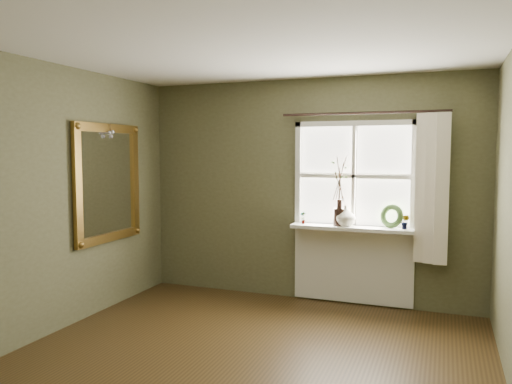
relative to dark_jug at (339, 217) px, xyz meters
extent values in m
plane|color=#372611|center=(-0.41, -2.12, -1.02)|extent=(4.50, 4.50, 0.00)
plane|color=silver|center=(-0.41, -2.12, 1.58)|extent=(4.50, 4.50, 0.00)
cube|color=brown|center=(-0.41, 0.18, 0.28)|extent=(4.00, 0.10, 2.60)
cube|color=brown|center=(-2.46, -2.12, 0.28)|extent=(0.10, 4.50, 2.60)
cube|color=silver|center=(0.14, 0.10, -0.13)|extent=(1.36, 0.06, 0.06)
cube|color=silver|center=(0.14, 0.10, 1.05)|extent=(1.36, 0.06, 0.06)
cube|color=silver|center=(-0.51, 0.10, 0.46)|extent=(0.06, 0.06, 1.24)
cube|color=silver|center=(0.79, 0.10, 0.46)|extent=(0.06, 0.06, 1.24)
cube|color=silver|center=(0.14, 0.10, 0.46)|extent=(1.24, 0.05, 0.04)
cube|color=silver|center=(0.14, 0.10, 0.46)|extent=(0.04, 0.05, 1.12)
cube|color=white|center=(-0.19, 0.12, 0.76)|extent=(0.59, 0.01, 0.53)
cube|color=white|center=(0.46, 0.12, 0.76)|extent=(0.59, 0.01, 0.53)
cube|color=white|center=(-0.19, 0.12, 0.17)|extent=(0.59, 0.01, 0.53)
cube|color=white|center=(0.46, 0.12, 0.17)|extent=(0.59, 0.01, 0.53)
cube|color=silver|center=(0.14, 0.00, -0.12)|extent=(1.36, 0.26, 0.04)
cube|color=silver|center=(0.14, 0.11, -0.56)|extent=(1.36, 0.04, 0.88)
cylinder|color=black|center=(0.00, 0.00, 0.00)|extent=(0.17, 0.17, 0.20)
imported|color=beige|center=(0.07, 0.00, 0.02)|extent=(0.29, 0.29, 0.23)
torus|color=#2F4920|center=(0.57, 0.04, 0.00)|extent=(0.29, 0.21, 0.27)
imported|color=#2F4920|center=(-0.42, 0.00, -0.03)|extent=(0.08, 0.06, 0.15)
imported|color=#2F4920|center=(0.72, 0.00, -0.02)|extent=(0.10, 0.09, 0.16)
cube|color=white|center=(0.98, 0.01, 0.35)|extent=(0.36, 0.12, 1.59)
cylinder|color=black|center=(0.24, 0.05, 1.16)|extent=(1.84, 0.03, 0.03)
cube|color=white|center=(-2.38, -1.00, 0.39)|extent=(0.02, 0.90, 1.11)
cube|color=olive|center=(-2.37, -1.00, 0.99)|extent=(0.05, 1.09, 0.09)
cube|color=olive|center=(-2.37, -1.00, -0.21)|extent=(0.05, 1.09, 0.09)
cube|color=olive|center=(-2.37, -1.50, 0.39)|extent=(0.05, 0.09, 1.11)
cube|color=olive|center=(-2.37, -0.50, 0.39)|extent=(0.05, 0.09, 1.11)
sphere|color=silver|center=(-2.32, -1.03, 0.94)|extent=(0.04, 0.04, 0.04)
sphere|color=silver|center=(-2.32, -1.00, 0.90)|extent=(0.04, 0.04, 0.04)
sphere|color=silver|center=(-2.32, -0.97, 0.95)|extent=(0.04, 0.04, 0.04)
camera|label=1|loc=(1.11, -5.55, 0.74)|focal=35.00mm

